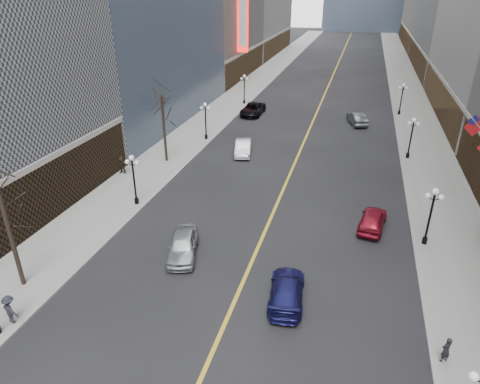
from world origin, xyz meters
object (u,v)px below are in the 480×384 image
Objects in this scene: car_sb_near at (287,290)px; car_sb_mid at (373,219)px; streetlamp_east_3 at (402,96)px; streetlamp_west_3 at (244,86)px; car_nb_mid at (243,147)px; streetlamp_east_1 at (431,211)px; car_sb_far at (357,118)px; car_nb_near at (183,245)px; streetlamp_west_1 at (133,175)px; streetlamp_west_2 at (206,117)px; car_nb_far at (253,109)px; streetlamp_east_2 at (412,134)px; ped_ne_corner at (446,350)px.

car_sb_near is 11.46m from car_sb_mid.
streetlamp_east_3 is 23.60m from streetlamp_west_3.
streetlamp_east_1 is at bearing -51.54° from car_nb_mid.
car_sb_near is 38.66m from car_sb_far.
car_nb_mid reaches higher than car_sb_mid.
car_sb_far is at bearing 56.80° from car_nb_near.
streetlamp_west_1 is 18.00m from streetlamp_west_2.
streetlamp_east_3 is at bearing -87.68° from car_sb_mid.
car_nb_mid is 19.41m from car_sb_far.
car_nb_far is at bearing -79.03° from car_sb_near.
car_sb_mid is at bearing -60.11° from streetlamp_west_3.
streetlamp_west_2 is 18.00m from streetlamp_west_3.
streetlamp_east_2 is at bearing -90.00° from streetlamp_east_3.
streetlamp_east_3 is at bearing 90.00° from streetlamp_east_2.
car_nb_mid is at bearing 68.63° from streetlamp_west_1.
streetlamp_west_2 is 0.89× the size of car_sb_near.
car_sb_mid is at bearing -110.63° from ped_ne_corner.
streetlamp_east_1 is 1.00× the size of streetlamp_west_3.
car_sb_near is (-8.78, -26.82, -2.16)m from streetlamp_east_2.
streetlamp_east_1 is 1.00× the size of streetlamp_east_2.
streetlamp_west_1 and streetlamp_west_3 have the same top height.
streetlamp_east_2 is 23.60m from streetlamp_west_2.
car_nb_mid is 0.80× the size of car_nb_far.
car_sb_near is (14.82, -8.82, -2.16)m from streetlamp_west_1.
streetlamp_west_3 is (0.00, 18.00, 0.00)m from streetlamp_west_2.
streetlamp_west_3 is at bearing -51.57° from car_sb_mid.
streetlamp_west_1 is at bearing -90.00° from streetlamp_west_2.
car_nb_far is (-4.07, 36.53, 0.00)m from car_nb_near.
streetlamp_east_3 is at bearing 15.44° from car_nb_far.
streetlamp_west_1 is 0.92× the size of car_nb_near.
ped_ne_corner is at bearing -68.23° from car_nb_mid.
streetlamp_west_2 is at bearing -87.56° from ped_ne_corner.
streetlamp_west_1 is 15.74m from car_nb_mid.
streetlamp_east_3 reaches higher than car_sb_mid.
streetlamp_east_2 reaches higher than car_sb_near.
streetlamp_east_3 is 1.00× the size of streetlamp_west_1.
car_sb_near is (7.95, -2.78, -0.10)m from car_nb_near.
streetlamp_west_2 is at bearing 89.66° from car_nb_near.
streetlamp_west_2 is 1.00× the size of streetlamp_west_3.
car_sb_far is at bearing -100.37° from car_sb_near.
streetlamp_east_3 reaches higher than car_sb_near.
streetlamp_east_2 is 0.98× the size of car_sb_mid.
streetlamp_east_2 and streetlamp_west_3 have the same top height.
car_nb_near reaches higher than car_sb_mid.
car_nb_near is 17.40m from ped_ne_corner.
streetlamp_west_1 reaches higher than car_sb_far.
streetlamp_east_3 is 29.68m from streetlamp_west_2.
streetlamp_east_1 reaches higher than car_nb_far.
car_sb_mid is (5.02, 10.30, 0.04)m from car_sb_near.
streetlamp_east_3 is at bearing 52.01° from car_nb_near.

